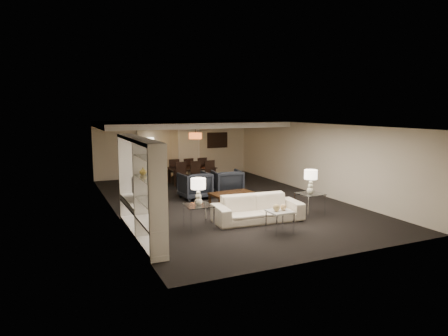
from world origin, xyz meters
TOP-DOWN VIEW (x-y plane):
  - floor at (0.00, 0.00)m, footprint 11.00×11.00m
  - ceiling at (0.00, 0.00)m, footprint 7.00×11.00m
  - wall_back at (0.00, 5.50)m, footprint 7.00×0.02m
  - wall_front at (0.00, -5.50)m, footprint 7.00×0.02m
  - wall_left at (-3.50, 0.00)m, footprint 0.02×11.00m
  - wall_right at (3.50, 0.00)m, footprint 0.02×11.00m
  - ceiling_soffit at (0.00, 3.50)m, footprint 7.00×4.00m
  - curtains at (-0.90, 5.42)m, footprint 1.50×0.12m
  - door at (0.70, 5.47)m, footprint 0.90×0.05m
  - painting at (2.10, 5.46)m, footprint 0.95×0.04m
  - media_unit at (-3.31, -2.60)m, footprint 0.38×3.40m
  - pendant_light at (0.30, 3.50)m, footprint 0.52×0.52m
  - sofa at (-0.13, -2.52)m, footprint 2.46×1.11m
  - coffee_table at (-0.13, -0.92)m, footprint 1.38×0.88m
  - armchair_left at (-0.73, 0.78)m, footprint 1.01×1.04m
  - armchair_right at (0.47, 0.78)m, footprint 1.06×1.08m
  - side_table_left at (-1.83, -2.52)m, footprint 0.67×0.67m
  - side_table_right at (1.57, -2.52)m, footprint 0.70×0.70m
  - table_lamp_left at (-1.83, -2.52)m, footprint 0.41×0.41m
  - table_lamp_right at (1.57, -2.52)m, footprint 0.40×0.40m
  - marble_table at (-0.13, -3.62)m, footprint 0.55×0.55m
  - gold_gourd_a at (-0.23, -3.62)m, footprint 0.18×0.18m
  - gold_gourd_b at (-0.03, -3.62)m, footprint 0.15×0.15m
  - television at (-3.28, -1.81)m, footprint 1.05×0.14m
  - vase_blue at (-3.31, -3.83)m, footprint 0.17×0.17m
  - vase_amber at (-3.31, -3.01)m, footprint 0.16×0.16m
  - floor_speaker at (-3.20, -0.25)m, footprint 0.11×0.11m
  - dining_table at (0.10, 3.39)m, footprint 1.88×1.09m
  - chair_nl at (-0.50, 2.74)m, footprint 0.49×0.49m
  - chair_nm at (0.10, 2.74)m, footprint 0.50×0.50m
  - chair_nr at (0.70, 2.74)m, footprint 0.48×0.48m
  - chair_fl at (-0.50, 4.04)m, footprint 0.45×0.45m
  - chair_fm at (0.10, 4.04)m, footprint 0.49×0.49m
  - chair_fr at (0.70, 4.04)m, footprint 0.50×0.50m
  - floor_lamp at (-1.13, 5.13)m, footprint 0.27×0.27m

SIDE VIEW (x-z plane):
  - floor at x=0.00m, z-range 0.00..0.00m
  - coffee_table at x=-0.13m, z-range 0.00..0.47m
  - marble_table at x=-0.13m, z-range 0.00..0.55m
  - side_table_left at x=-1.83m, z-range 0.00..0.61m
  - side_table_right at x=1.57m, z-range 0.00..0.61m
  - dining_table at x=0.10m, z-range 0.00..0.65m
  - sofa at x=-0.13m, z-range 0.00..0.70m
  - armchair_left at x=-0.73m, z-range 0.00..0.89m
  - armchair_right at x=0.47m, z-range 0.00..0.89m
  - chair_nl at x=-0.50m, z-range 0.00..0.97m
  - chair_nm at x=0.10m, z-range 0.00..0.97m
  - chair_nr at x=0.70m, z-range 0.00..0.97m
  - chair_fl at x=-0.50m, z-range 0.00..0.97m
  - chair_fm at x=0.10m, z-range 0.00..0.97m
  - chair_fr at x=0.70m, z-range 0.00..0.97m
  - floor_speaker at x=-3.20m, z-range 0.00..1.00m
  - gold_gourd_b at x=-0.03m, z-range 0.55..0.70m
  - gold_gourd_a at x=-0.23m, z-range 0.55..0.72m
  - floor_lamp at x=-1.13m, z-range 0.00..1.79m
  - table_lamp_left at x=-1.83m, z-range 0.61..1.29m
  - table_lamp_right at x=1.57m, z-range 0.61..1.29m
  - door at x=0.70m, z-range 0.00..2.10m
  - television at x=-3.28m, z-range 0.75..1.35m
  - vase_blue at x=-3.31m, z-range 1.06..1.24m
  - media_unit at x=-3.31m, z-range 0.00..2.35m
  - curtains at x=-0.90m, z-range 0.00..2.40m
  - wall_back at x=0.00m, z-range 0.00..2.50m
  - wall_front at x=0.00m, z-range 0.00..2.50m
  - wall_left at x=-3.50m, z-range 0.00..2.50m
  - wall_right at x=3.50m, z-range 0.00..2.50m
  - painting at x=2.10m, z-range 1.23..1.88m
  - vase_amber at x=-3.31m, z-range 1.56..1.72m
  - pendant_light at x=0.30m, z-range 1.80..2.04m
  - ceiling_soffit at x=0.00m, z-range 2.30..2.50m
  - ceiling at x=0.00m, z-range 2.49..2.51m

